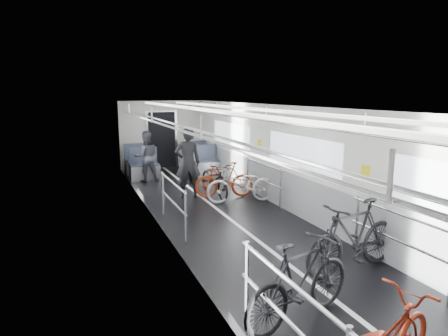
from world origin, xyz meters
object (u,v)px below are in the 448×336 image
object	(u,v)px
person_standing	(188,163)
bike_right_far	(224,180)
bike_right_mid	(241,184)
person_seated	(146,157)
bike_aisle	(215,179)
bike_left_mid	(300,281)
bike_right_near	(354,237)

from	to	relation	value
person_standing	bike_right_far	bearing A→B (deg)	166.33
bike_right_mid	person_seated	bearing A→B (deg)	-143.69
person_seated	bike_right_mid	bearing A→B (deg)	120.11
bike_right_far	person_standing	world-z (taller)	person_standing
bike_right_far	person_seated	size ratio (longest dim) A/B	0.99
bike_aisle	bike_right_far	bearing A→B (deg)	-53.28
person_seated	bike_left_mid	bearing A→B (deg)	93.16
person_seated	person_standing	bearing A→B (deg)	107.58
bike_right_near	person_standing	xyz separation A→B (m)	(-1.09, 5.13, 0.35)
bike_left_mid	bike_right_near	bearing A→B (deg)	-75.76
bike_right_mid	bike_right_far	size ratio (longest dim) A/B	1.14
person_standing	bike_right_near	bearing A→B (deg)	108.78
bike_right_near	person_standing	world-z (taller)	person_standing
bike_right_far	person_seated	world-z (taller)	person_seated
bike_right_near	person_seated	distance (m)	7.60
bike_right_far	bike_right_near	bearing A→B (deg)	14.43
bike_aisle	bike_left_mid	bearing A→B (deg)	-102.85
bike_left_mid	person_seated	distance (m)	8.29
person_standing	person_seated	bearing A→B (deg)	-66.91
bike_left_mid	person_standing	xyz separation A→B (m)	(0.39, 6.02, 0.39)
bike_right_mid	bike_left_mid	bearing A→B (deg)	-8.75
person_standing	person_seated	distance (m)	2.36
bike_right_far	person_standing	bearing A→B (deg)	-98.53
bike_right_near	bike_aisle	distance (m)	5.04
bike_left_mid	person_seated	size ratio (longest dim) A/B	1.12
bike_right_mid	person_standing	distance (m)	1.50
bike_left_mid	bike_right_far	world-z (taller)	bike_left_mid
bike_left_mid	bike_right_near	xyz separation A→B (m)	(1.48, 0.89, 0.04)
bike_aisle	person_seated	xyz separation A→B (m)	(-1.36, 2.36, 0.32)
bike_right_far	person_seated	xyz separation A→B (m)	(-1.54, 2.59, 0.31)
bike_right_near	bike_right_far	xyz separation A→B (m)	(-0.21, 4.80, -0.09)
bike_left_mid	bike_aisle	world-z (taller)	bike_left_mid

